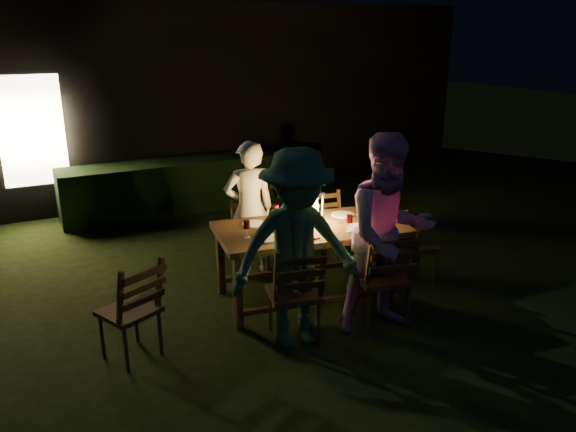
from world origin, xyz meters
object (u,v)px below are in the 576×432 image
bottle_table (288,216)px  person_house_side (249,209)px  chair_near_left (294,309)px  chair_spare (132,327)px  side_table (297,185)px  ice_bucket (297,172)px  chair_end (412,258)px  bottle_bucket_b (299,168)px  chair_far_right (330,243)px  bottle_bucket_a (295,169)px  person_opp_left (297,250)px  dining_table (311,233)px  person_opp_right (389,235)px  chair_near_right (382,294)px  lantern (314,210)px  chair_far_left (251,253)px

bottle_table → person_house_side: bearing=95.4°
chair_near_left → chair_spare: chair_near_left is taller
side_table → ice_bucket: ice_bucket is taller
chair_end → bottle_table: bearing=-87.5°
chair_end → ice_bucket: 2.41m
side_table → bottle_bucket_b: bottle_bucket_b is taller
side_table → ice_bucket: size_ratio=2.33×
bottle_bucket_b → chair_far_right: bearing=-103.2°
chair_end → bottle_bucket_a: bottle_bucket_a is taller
chair_far_right → chair_spare: bearing=27.5°
chair_spare → ice_bucket: chair_spare is taller
person_opp_left → bottle_bucket_a: size_ratio=5.70×
bottle_bucket_b → ice_bucket: bearing=-141.3°
dining_table → chair_end: (1.22, -0.18, -0.44)m
person_opp_right → bottle_table: person_opp_right is taller
chair_spare → bottle_bucket_b: bottle_bucket_b is taller
chair_near_right → chair_near_left: bearing=-173.3°
side_table → chair_near_right: bearing=-101.9°
lantern → person_opp_right: bearing=-73.6°
chair_near_left → chair_far_left: 1.54m
dining_table → ice_bucket: ice_bucket is taller
chair_end → person_opp_left: 1.97m
chair_near_left → chair_near_right: bearing=4.5°
chair_far_right → side_table: size_ratio=1.31×
side_table → bottle_bucket_a: size_ratio=2.18×
person_opp_left → ice_bucket: (1.52, 2.91, -0.10)m
dining_table → chair_near_left: bearing=-120.4°
bottle_bucket_a → bottle_bucket_b: size_ratio=1.00×
bottle_bucket_b → chair_end: bearing=-85.0°
chair_far_left → chair_far_right: size_ratio=0.98×
person_opp_left → chair_spare: bearing=172.0°
bottle_table → lantern: bearing=1.2°
chair_far_left → chair_spare: bearing=46.6°
chair_near_left → bottle_table: 1.03m
side_table → bottle_table: bearing=-119.6°
chair_near_right → chair_spare: size_ratio=1.09×
person_opp_right → ice_bucket: person_opp_right is taller
chair_spare → bottle_bucket_a: bottle_bucket_a is taller
person_opp_right → side_table: bearing=86.5°
dining_table → side_table: 2.37m
chair_end → person_house_side: (-1.54, 1.05, 0.50)m
dining_table → chair_spare: (-1.96, -0.34, -0.43)m
person_opp_right → bottle_bucket_a: size_ratio=5.92×
bottle_table → side_table: bearing=60.4°
lantern → side_table: size_ratio=0.50×
ice_bucket → person_house_side: bearing=-135.1°
chair_end → bottle_bucket_a: (-0.31, 2.30, 0.56)m
bottle_table → side_table: 2.47m
side_table → ice_bucket: bearing=0.0°
chair_end → chair_spare: size_ratio=0.98×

